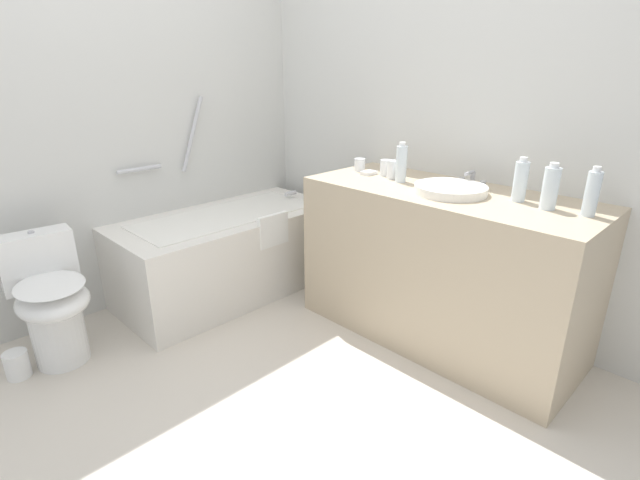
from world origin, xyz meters
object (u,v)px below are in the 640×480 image
water_bottle_0 (401,164)px  sink_basin (451,189)px  water_bottle_1 (592,193)px  water_bottle_3 (550,188)px  water_bottle_2 (520,181)px  drinking_glass_0 (392,170)px  bathtub (229,250)px  soap_dish (369,173)px  toilet_paper_roll (17,365)px  drinking_glass_1 (386,168)px  sink_faucet (472,180)px  drinking_glass_2 (360,165)px  toilet (51,301)px

water_bottle_0 → sink_basin: bearing=-94.6°
water_bottle_1 → water_bottle_3: size_ratio=1.02×
water_bottle_1 → water_bottle_2: (0.02, 0.31, -0.00)m
water_bottle_1 → drinking_glass_0: size_ratio=2.05×
bathtub → soap_dish: size_ratio=15.89×
toilet_paper_roll → drinking_glass_1: bearing=-23.3°
bathtub → drinking_glass_1: (0.55, -0.85, 0.60)m
bathtub → sink_faucet: bathtub is taller
drinking_glass_2 → soap_dish: (-0.04, -0.10, -0.03)m
soap_dish → drinking_glass_2: bearing=70.8°
bathtub → water_bottle_1: (0.54, -1.93, 0.65)m
sink_faucet → water_bottle_1: (-0.13, -0.61, 0.06)m
toilet → sink_basin: (1.54, -1.28, 0.53)m
toilet → drinking_glass_1: drinking_glass_1 is taller
drinking_glass_0 → sink_basin: bearing=-98.1°
drinking_glass_0 → soap_dish: drinking_glass_0 is taller
water_bottle_1 → sink_faucet: bearing=78.0°
water_bottle_3 → drinking_glass_1: size_ratio=2.27×
sink_basin → water_bottle_2: size_ratio=1.73×
bathtub → drinking_glass_2: size_ratio=18.86×
sink_basin → sink_faucet: bearing=0.0°
water_bottle_1 → soap_dish: (-0.04, 1.17, -0.09)m
water_bottle_3 → soap_dish: size_ratio=2.30×
drinking_glass_1 → water_bottle_3: bearing=-91.9°
water_bottle_0 → water_bottle_1: bearing=-86.5°
water_bottle_0 → water_bottle_3: (0.04, -0.77, -0.00)m
toilet → toilet_paper_roll: size_ratio=4.88×
water_bottle_2 → toilet_paper_roll: water_bottle_2 is taller
water_bottle_3 → sink_basin: bearing=98.1°
drinking_glass_0 → water_bottle_3: bearing=-89.6°
bathtub → water_bottle_0: (0.48, -1.00, 0.65)m
sink_faucet → water_bottle_0: size_ratio=0.70×
sink_faucet → water_bottle_0: 0.38m
drinking_glass_2 → drinking_glass_0: bearing=-95.4°
toilet_paper_roll → water_bottle_3: bearing=-43.4°
toilet → water_bottle_1: (1.63, -1.89, 0.61)m
bathtub → water_bottle_1: bathtub is taller
bathtub → toilet_paper_roll: size_ratio=10.47×
water_bottle_2 → toilet: bearing=136.1°
sink_faucet → drinking_glass_0: bearing=110.9°
sink_faucet → soap_dish: (-0.16, 0.56, -0.02)m
water_bottle_0 → water_bottle_3: bearing=-87.2°
drinking_glass_2 → sink_faucet: bearing=-79.0°
toilet → water_bottle_1: 2.57m
water_bottle_2 → drinking_glass_2: bearing=91.1°
sink_basin → drinking_glass_1: bearing=78.7°
water_bottle_0 → soap_dish: (0.02, 0.24, -0.09)m
water_bottle_3 → toilet: bearing=132.9°
water_bottle_1 → toilet_paper_roll: 2.76m
drinking_glass_2 → toilet_paper_roll: 2.09m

